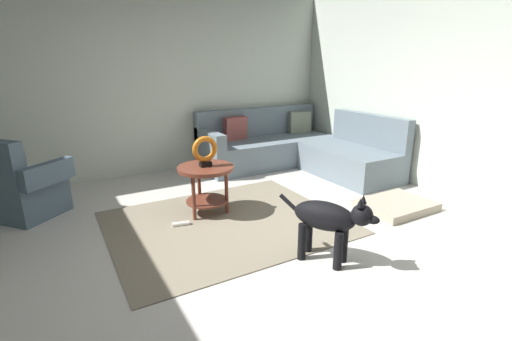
# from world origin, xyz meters

# --- Properties ---
(ground_plane) EXTENTS (6.00, 6.00, 0.10)m
(ground_plane) POSITION_xyz_m (0.00, 0.00, -0.05)
(ground_plane) COLOR silver
(wall_back) EXTENTS (6.00, 0.12, 2.70)m
(wall_back) POSITION_xyz_m (0.00, 2.94, 1.35)
(wall_back) COLOR silver
(wall_back) RESTS_ON ground_plane
(wall_right) EXTENTS (0.12, 6.00, 2.70)m
(wall_right) POSITION_xyz_m (2.94, 0.00, 1.35)
(wall_right) COLOR silver
(wall_right) RESTS_ON ground_plane
(area_rug) EXTENTS (2.30, 1.90, 0.01)m
(area_rug) POSITION_xyz_m (0.15, 0.70, 0.01)
(area_rug) COLOR gray
(area_rug) RESTS_ON ground_plane
(sectional_couch) EXTENTS (2.20, 2.25, 0.88)m
(sectional_couch) POSITION_xyz_m (1.99, 2.02, 0.29)
(sectional_couch) COLOR slate
(sectional_couch) RESTS_ON ground_plane
(armchair) EXTENTS (0.98, 1.00, 0.88)m
(armchair) POSITION_xyz_m (-1.65, 1.92, 0.32)
(armchair) COLOR #4C6070
(armchair) RESTS_ON ground_plane
(side_table) EXTENTS (0.60, 0.60, 0.54)m
(side_table) POSITION_xyz_m (0.08, 1.03, 0.42)
(side_table) COLOR brown
(side_table) RESTS_ON ground_plane
(torus_sculpture) EXTENTS (0.28, 0.08, 0.33)m
(torus_sculpture) POSITION_xyz_m (0.08, 1.03, 0.71)
(torus_sculpture) COLOR black
(torus_sculpture) RESTS_ON side_table
(dog_bed_mat) EXTENTS (0.80, 0.60, 0.09)m
(dog_bed_mat) POSITION_xyz_m (1.98, 0.08, 0.04)
(dog_bed_mat) COLOR #B2A38E
(dog_bed_mat) RESTS_ON ground_plane
(dog) EXTENTS (0.47, 0.76, 0.63)m
(dog) POSITION_xyz_m (0.56, -0.40, 0.38)
(dog) COLOR black
(dog) RESTS_ON ground_plane
(dog_toy_rope) EXTENTS (0.18, 0.09, 0.05)m
(dog_toy_rope) POSITION_xyz_m (-0.28, 0.86, 0.03)
(dog_toy_rope) COLOR silver
(dog_toy_rope) RESTS_ON ground_plane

